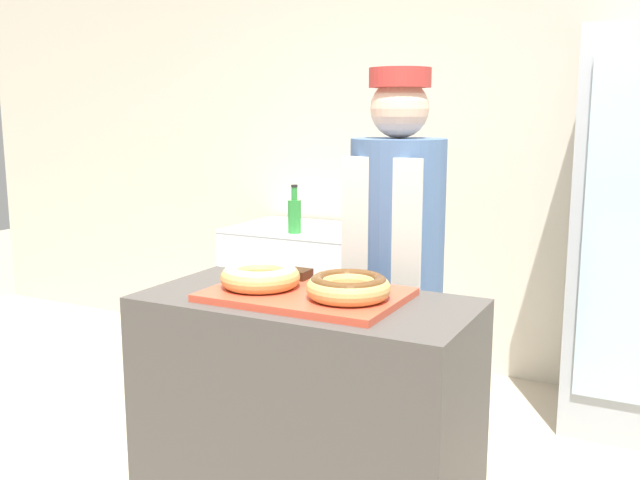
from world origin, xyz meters
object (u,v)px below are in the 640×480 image
object	(u,v)px
brownie_back_right	(356,281)
bottle_amber	(363,211)
baker_person	(396,277)
donut_light_glaze	(260,275)
bottle_green	(294,214)
serving_tray	(306,295)
donut_chocolate_glaze	(348,286)
brownie_back_left	(298,274)
chest_freezer	(306,296)
bottle_orange	(350,218)

from	to	relation	value
brownie_back_right	bottle_amber	size ratio (longest dim) A/B	0.31
baker_person	bottle_amber	xyz separation A→B (m)	(-0.73, 1.33, 0.05)
donut_light_glaze	bottle_green	world-z (taller)	bottle_green
serving_tray	baker_person	bearing A→B (deg)	81.26
donut_chocolate_glaze	brownie_back_right	bearing A→B (deg)	106.56
brownie_back_left	serving_tray	bearing A→B (deg)	-53.04
serving_tray	bottle_green	size ratio (longest dim) A/B	2.27
donut_light_glaze	brownie_back_right	bearing A→B (deg)	31.86
brownie_back_right	brownie_back_left	bearing A→B (deg)	180.00
brownie_back_right	donut_light_glaze	bearing A→B (deg)	-148.14
serving_tray	bottle_green	world-z (taller)	bottle_green
bottle_green	bottle_amber	world-z (taller)	bottle_green
donut_chocolate_glaze	brownie_back_right	size ratio (longest dim) A/B	3.35
baker_person	bottle_green	size ratio (longest dim) A/B	6.15
brownie_back_right	donut_chocolate_glaze	bearing A→B (deg)	-73.44
chest_freezer	bottle_orange	size ratio (longest dim) A/B	3.73
donut_chocolate_glaze	chest_freezer	bearing A→B (deg)	122.12
donut_chocolate_glaze	bottle_amber	world-z (taller)	bottle_amber
chest_freezer	donut_light_glaze	bearing A→B (deg)	-66.15
brownie_back_left	donut_chocolate_glaze	bearing A→B (deg)	-31.86
baker_person	chest_freezer	world-z (taller)	baker_person
brownie_back_left	baker_person	bearing A→B (deg)	64.99
serving_tray	bottle_green	distance (m)	1.79
serving_tray	brownie_back_right	distance (m)	0.19
donut_chocolate_glaze	brownie_back_right	distance (m)	0.18
serving_tray	chest_freezer	world-z (taller)	serving_tray
bottle_orange	brownie_back_left	bearing A→B (deg)	-71.66
donut_chocolate_glaze	bottle_orange	size ratio (longest dim) A/B	1.16
brownie_back_right	bottle_green	distance (m)	1.72
donut_chocolate_glaze	bottle_amber	size ratio (longest dim) A/B	1.05
brownie_back_left	brownie_back_right	xyz separation A→B (m)	(0.23, 0.00, 0.00)
donut_chocolate_glaze	baker_person	size ratio (longest dim) A/B	0.16
serving_tray	donut_light_glaze	distance (m)	0.17
brownie_back_left	bottle_amber	distance (m)	1.84
serving_tray	donut_chocolate_glaze	size ratio (longest dim) A/B	2.36
baker_person	bottle_orange	xyz separation A→B (m)	(-0.71, 1.10, 0.04)
brownie_back_right	baker_person	world-z (taller)	baker_person
baker_person	bottle_green	distance (m)	1.38
serving_tray	brownie_back_right	world-z (taller)	brownie_back_right
serving_tray	chest_freezer	size ratio (longest dim) A/B	0.73
bottle_amber	bottle_green	bearing A→B (deg)	-124.89
serving_tray	brownie_back_left	distance (m)	0.19
donut_light_glaze	bottle_green	distance (m)	1.73
brownie_back_right	bottle_green	size ratio (longest dim) A/B	0.29
brownie_back_left	bottle_orange	world-z (taller)	bottle_orange
bottle_green	bottle_amber	distance (m)	0.46
donut_light_glaze	brownie_back_left	xyz separation A→B (m)	(0.05, 0.17, -0.03)
brownie_back_right	serving_tray	bearing A→B (deg)	-126.96
donut_chocolate_glaze	brownie_back_left	bearing A→B (deg)	148.14
serving_tray	baker_person	distance (m)	0.59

